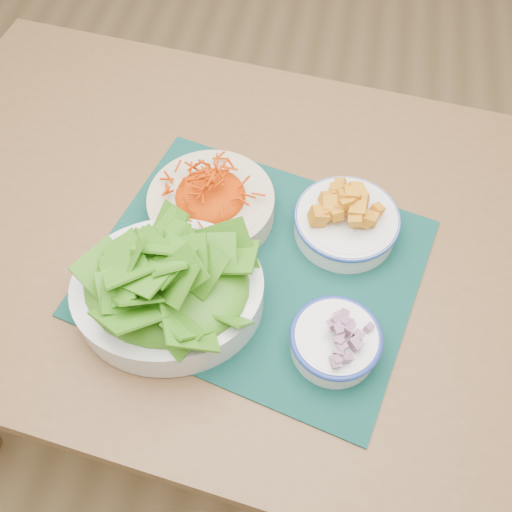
{
  "coord_description": "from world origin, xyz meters",
  "views": [
    {
      "loc": [
        -0.07,
        -0.61,
        1.54
      ],
      "look_at": [
        -0.16,
        -0.12,
        0.78
      ],
      "focal_mm": 40.0,
      "sensor_mm": 36.0,
      "label": 1
    }
  ],
  "objects": [
    {
      "name": "table",
      "position": [
        -0.24,
        -0.05,
        0.66
      ],
      "size": [
        1.34,
        0.97,
        0.75
      ],
      "rotation": [
        0.0,
        0.0,
        -0.11
      ],
      "color": "brown",
      "rests_on": "ground"
    },
    {
      "name": "ground",
      "position": [
        0.0,
        0.0,
        0.0
      ],
      "size": [
        4.0,
        4.0,
        0.0
      ],
      "primitive_type": "plane",
      "color": "olive",
      "rests_on": "ground"
    },
    {
      "name": "onion_bowl",
      "position": [
        -0.02,
        -0.25,
        0.79
      ],
      "size": [
        0.16,
        0.16,
        0.07
      ],
      "rotation": [
        0.0,
        0.0,
        0.33
      ],
      "color": "white",
      "rests_on": "placemat"
    },
    {
      "name": "lettuce_bowl",
      "position": [
        -0.28,
        -0.21,
        0.81
      ],
      "size": [
        0.34,
        0.3,
        0.13
      ],
      "rotation": [
        0.0,
        0.0,
        0.23
      ],
      "color": "silver",
      "rests_on": "placemat"
    },
    {
      "name": "squash_bowl",
      "position": [
        -0.02,
        -0.03,
        0.79
      ],
      "size": [
        0.19,
        0.19,
        0.08
      ],
      "rotation": [
        0.0,
        0.0,
        0.11
      ],
      "color": "white",
      "rests_on": "placemat"
    },
    {
      "name": "carrot_bowl",
      "position": [
        -0.25,
        -0.03,
        0.79
      ],
      "size": [
        0.24,
        0.24,
        0.08
      ],
      "rotation": [
        0.0,
        0.0,
        0.15
      ],
      "color": "beige",
      "rests_on": "placemat"
    },
    {
      "name": "placemat",
      "position": [
        -0.16,
        -0.12,
        0.75
      ],
      "size": [
        0.59,
        0.52,
        0.0
      ],
      "primitive_type": "cube",
      "rotation": [
        0.0,
        0.0,
        -0.23
      ],
      "color": "black",
      "rests_on": "table"
    }
  ]
}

